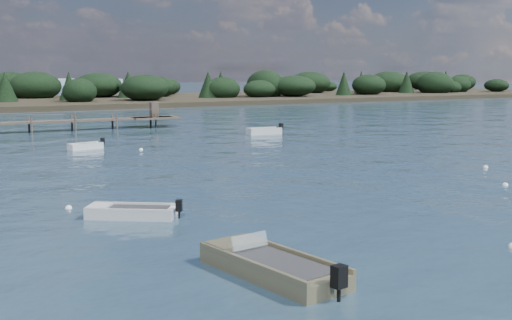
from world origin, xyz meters
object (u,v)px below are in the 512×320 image
dinghy_mid_grey (132,214)px  dinghy_near_olive (272,270)px  tender_far_white (86,147)px  tender_far_grey_b (264,132)px

dinghy_mid_grey → dinghy_near_olive: dinghy_near_olive is taller
tender_far_white → tender_far_grey_b: 18.36m
dinghy_mid_grey → dinghy_near_olive: bearing=-80.8°
tender_far_white → dinghy_mid_grey: (-3.66, -24.51, -0.00)m
dinghy_near_olive → tender_far_grey_b: bearing=62.0°
tender_far_grey_b → dinghy_mid_grey: bearing=-127.6°
tender_far_white → dinghy_near_olive: bearing=-93.5°
dinghy_mid_grey → dinghy_near_olive: 9.71m
tender_far_white → dinghy_mid_grey: dinghy_mid_grey is taller
tender_far_white → dinghy_near_olive: dinghy_near_olive is taller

